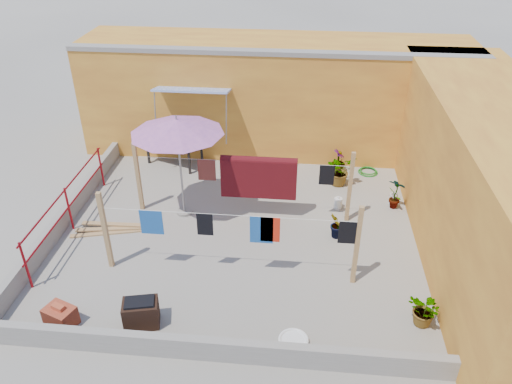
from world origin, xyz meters
TOP-DOWN VIEW (x-y plane):
  - ground at (0.00, 0.00)m, footprint 80.00×80.00m
  - wall_back at (0.50, 4.69)m, footprint 11.00×3.27m
  - wall_right at (5.20, 0.00)m, footprint 2.40×9.00m
  - parapet_front at (0.00, -3.58)m, footprint 8.30×0.16m
  - parapet_left at (-4.08, 0.00)m, footprint 0.16×7.30m
  - red_railing at (-3.85, -0.20)m, footprint 0.05×4.20m
  - clothesline_rig at (0.34, 0.56)m, footprint 5.09×2.35m
  - patio_umbrella at (-1.42, 0.71)m, footprint 2.60×2.60m
  - outdoor_table at (-2.23, 3.20)m, footprint 1.78×1.32m
  - brick_stack at (-2.83, -3.09)m, footprint 0.63×0.55m
  - lumber_pile at (-2.86, -0.18)m, footprint 1.92×0.61m
  - brazier at (-1.38, -2.94)m, footprint 0.70×0.54m
  - white_basin at (1.37, -3.11)m, footprint 0.54×0.54m
  - water_jug_a at (2.31, 1.30)m, footprint 0.20×0.20m
  - water_jug_b at (3.70, 1.64)m, footprint 0.20×0.20m
  - green_hose at (3.23, 3.20)m, footprint 0.54×0.54m
  - plant_back_a at (2.38, 2.50)m, footprint 0.98×0.95m
  - plant_back_b at (2.38, 3.14)m, footprint 0.39×0.39m
  - plant_right_a at (3.70, 1.45)m, footprint 0.53×0.50m
  - plant_right_b at (2.22, 0.05)m, footprint 0.34×0.40m
  - plant_right_c at (3.70, -2.45)m, footprint 0.77×0.79m

SIDE VIEW (x-z plane):
  - ground at x=0.00m, z-range 0.00..0.00m
  - green_hose at x=3.23m, z-range 0.00..0.08m
  - white_basin at x=1.37m, z-range 0.00..0.10m
  - lumber_pile at x=-2.86m, z-range 0.00..0.11m
  - water_jug_b at x=3.70m, z-range -0.02..0.29m
  - water_jug_a at x=2.31m, z-range -0.02..0.30m
  - brick_stack at x=-2.83m, z-range -0.03..0.43m
  - parapet_front at x=0.00m, z-range 0.00..0.44m
  - parapet_left at x=-4.08m, z-range 0.00..0.44m
  - brazier at x=-1.38m, z-range -0.01..0.55m
  - plant_right_c at x=3.70m, z-range 0.00..0.66m
  - plant_back_b at x=2.38m, z-range 0.00..0.68m
  - plant_right_b at x=2.22m, z-range 0.00..0.68m
  - plant_back_a at x=2.38m, z-range 0.00..0.83m
  - plant_right_a at x=3.70m, z-range 0.00..0.84m
  - outdoor_table at x=-2.23m, z-range 0.30..1.05m
  - red_railing at x=-3.85m, z-range 0.17..1.27m
  - clothesline_rig at x=0.34m, z-range 0.12..1.92m
  - wall_right at x=5.20m, z-range 0.00..3.20m
  - wall_back at x=0.50m, z-range 0.00..3.21m
  - patio_umbrella at x=-1.42m, z-range 1.01..3.55m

